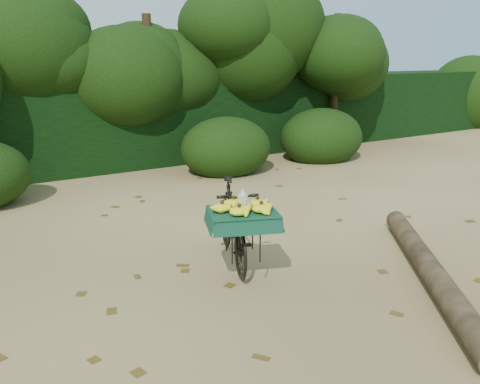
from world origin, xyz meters
TOP-DOWN VIEW (x-y plane):
  - ground at (0.00, 0.00)m, footprint 80.00×80.00m
  - vendor_bicycle at (-0.81, 0.32)m, footprint 1.13×1.75m
  - fallen_log at (0.66, -1.20)m, footprint 2.24×2.84m
  - hedge_backdrop at (0.00, 6.30)m, footprint 26.00×1.80m
  - tree_row at (-0.65, 5.50)m, footprint 14.50×2.00m
  - bush_clumps at (0.50, 4.30)m, footprint 8.80×1.70m
  - leaf_litter at (0.00, 0.65)m, footprint 7.00×7.30m

SIDE VIEW (x-z plane):
  - ground at x=0.00m, z-range 0.00..0.00m
  - leaf_litter at x=0.00m, z-range 0.00..0.01m
  - fallen_log at x=0.66m, z-range 0.00..0.24m
  - bush_clumps at x=0.50m, z-range 0.00..0.90m
  - vendor_bicycle at x=-0.81m, z-range 0.01..0.96m
  - hedge_backdrop at x=0.00m, z-range 0.00..1.80m
  - tree_row at x=-0.65m, z-range 0.00..4.00m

